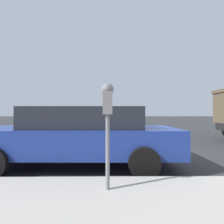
# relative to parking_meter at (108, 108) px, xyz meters

# --- Properties ---
(ground_plane) EXTENTS (220.00, 220.00, 0.00)m
(ground_plane) POSITION_rel_parking_meter_xyz_m (2.73, -0.73, -1.38)
(ground_plane) COLOR #333335
(parking_meter) EXTENTS (0.21, 0.19, 1.58)m
(parking_meter) POSITION_rel_parking_meter_xyz_m (0.00, 0.00, 0.00)
(parking_meter) COLOR gray
(parking_meter) RESTS_ON sidewalk
(car_blue) EXTENTS (2.18, 4.90, 1.46)m
(car_blue) POSITION_rel_parking_meter_xyz_m (1.85, 0.73, -0.61)
(car_blue) COLOR navy
(car_blue) RESTS_ON ground_plane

